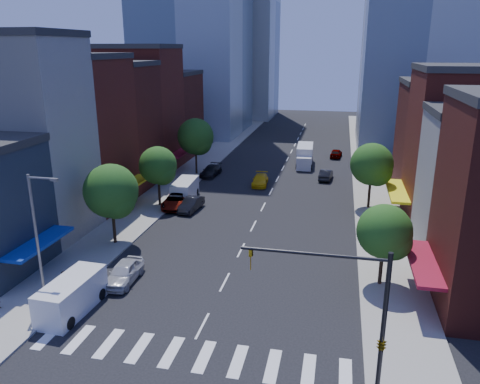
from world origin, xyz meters
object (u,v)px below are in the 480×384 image
object	(u,v)px
parked_car_second	(191,204)
cargo_van_far	(185,190)
parked_car_rear	(211,171)
traffic_car_oncoming	(326,175)
box_truck	(305,156)
cargo_van_near	(70,297)
taxi	(260,180)
parked_car_front	(124,272)
parked_car_third	(176,200)
pedestrian_far	(65,284)
traffic_car_far	(336,153)

from	to	relation	value
parked_car_second	cargo_van_far	bearing A→B (deg)	123.26
parked_car_rear	traffic_car_oncoming	distance (m)	15.78
parked_car_rear	box_truck	xyz separation A→B (m)	(12.26, 8.70, 0.72)
cargo_van_near	taxi	distance (m)	33.60
cargo_van_far	parked_car_front	bearing A→B (deg)	-87.78
parked_car_third	box_truck	xyz separation A→B (m)	(12.47, 22.38, 0.66)
taxi	parked_car_third	bearing A→B (deg)	-130.00
parked_car_rear	traffic_car_oncoming	world-z (taller)	parked_car_rear
taxi	box_truck	world-z (taller)	box_truck
parked_car_front	taxi	xyz separation A→B (m)	(5.69, 28.07, -0.11)
cargo_van_far	pedestrian_far	xyz separation A→B (m)	(-1.01, -23.51, -0.01)
parked_car_front	traffic_car_far	world-z (taller)	parked_car_front
traffic_car_oncoming	taxi	bearing A→B (deg)	33.86
traffic_car_oncoming	parked_car_second	bearing A→B (deg)	53.98
pedestrian_far	traffic_car_far	bearing A→B (deg)	150.96
cargo_van_near	pedestrian_far	distance (m)	2.14
box_truck	traffic_car_far	bearing A→B (deg)	52.57
parked_car_rear	traffic_car_far	distance (m)	22.74
cargo_van_far	parked_car_second	bearing A→B (deg)	-65.17
parked_car_front	taxi	world-z (taller)	parked_car_front
cargo_van_near	taxi	xyz separation A→B (m)	(7.27, 32.80, -0.49)
parked_car_front	parked_car_third	xyz separation A→B (m)	(-2.00, 17.50, -0.02)
cargo_van_far	parked_car_third	bearing A→B (deg)	-93.53
cargo_van_near	taxi	bearing A→B (deg)	80.18
taxi	box_truck	bearing A→B (deg)	63.98
cargo_van_far	box_truck	bearing A→B (deg)	54.04
parked_car_front	box_truck	xyz separation A→B (m)	(10.47, 39.88, 0.65)
parked_car_front	parked_car_rear	distance (m)	31.24
parked_car_front	traffic_car_far	bearing A→B (deg)	70.30
traffic_car_oncoming	traffic_car_far	distance (m)	13.95
parked_car_front	cargo_van_far	bearing A→B (deg)	93.84
traffic_car_far	pedestrian_far	xyz separation A→B (m)	(-18.06, -49.58, 0.40)
pedestrian_far	parked_car_third	bearing A→B (deg)	168.20
parked_car_second	traffic_car_oncoming	world-z (taller)	parked_car_second
box_truck	traffic_car_oncoming	bearing A→B (deg)	-67.26
parked_car_second	parked_car_third	bearing A→B (deg)	163.02
parked_car_rear	pedestrian_far	world-z (taller)	pedestrian_far
parked_car_second	box_truck	world-z (taller)	box_truck
parked_car_front	parked_car_second	distance (m)	16.70
cargo_van_near	cargo_van_far	distance (m)	25.12
parked_car_rear	taxi	bearing A→B (deg)	-18.05
parked_car_second	parked_car_third	xyz separation A→B (m)	(-1.99, 0.80, 0.05)
parked_car_rear	cargo_van_far	xyz separation A→B (m)	(-0.21, -10.80, 0.41)
parked_car_third	box_truck	distance (m)	25.63
parked_car_front	cargo_van_near	world-z (taller)	cargo_van_near
parked_car_front	cargo_van_near	bearing A→B (deg)	-110.25
box_truck	pedestrian_far	xyz separation A→B (m)	(-13.47, -43.00, -0.33)
cargo_van_far	cargo_van_near	bearing A→B (deg)	-92.43
taxi	pedestrian_far	bearing A→B (deg)	-109.53
parked_car_front	cargo_van_near	size ratio (longest dim) A/B	0.82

